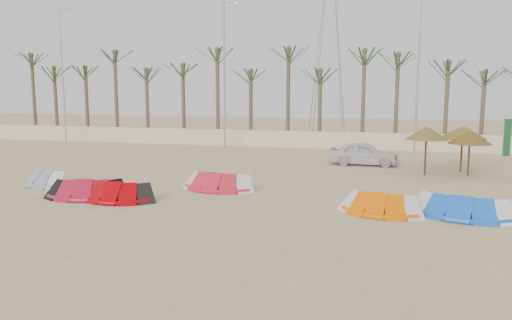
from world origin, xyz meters
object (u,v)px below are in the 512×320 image
(kite_red_mid, at_px, (121,190))
(parasol_mid, at_px, (470,137))
(kite_red_left, at_px, (90,187))
(kite_orange, at_px, (380,202))
(kite_grey, at_px, (47,176))
(parasol_left, at_px, (427,133))
(kite_blue, at_px, (461,204))
(parasol_right, at_px, (463,132))
(car, at_px, (364,154))
(kite_red_right, at_px, (219,180))

(kite_red_mid, height_order, parasol_mid, parasol_mid)
(kite_red_left, xyz_separation_m, kite_orange, (12.15, 0.22, -0.00))
(kite_grey, bearing_deg, parasol_left, 21.65)
(kite_blue, distance_m, parasol_right, 10.51)
(kite_red_left, xyz_separation_m, car, (11.13, 11.96, 0.28))
(car, bearing_deg, kite_red_mid, 143.59)
(parasol_mid, relative_size, car, 0.59)
(parasol_mid, bearing_deg, kite_red_left, -150.17)
(kite_red_left, height_order, kite_red_right, same)
(kite_red_mid, distance_m, kite_blue, 13.52)
(kite_grey, height_order, kite_orange, same)
(kite_blue, bearing_deg, kite_orange, -174.62)
(kite_grey, bearing_deg, kite_red_right, 6.84)
(kite_red_right, height_order, parasol_mid, parasol_mid)
(kite_blue, xyz_separation_m, car, (-3.92, 11.47, 0.28))
(kite_grey, xyz_separation_m, kite_orange, (15.77, -1.74, 0.00))
(kite_grey, relative_size, parasol_left, 1.33)
(parasol_left, relative_size, parasol_mid, 1.09)
(kite_blue, relative_size, parasol_mid, 1.61)
(kite_orange, bearing_deg, kite_red_mid, -177.70)
(kite_red_mid, xyz_separation_m, kite_blue, (13.50, 0.70, 0.00))
(parasol_left, bearing_deg, parasol_right, 38.26)
(kite_grey, relative_size, kite_orange, 1.04)
(kite_orange, xyz_separation_m, car, (-1.02, 11.74, 0.28))
(kite_red_right, xyz_separation_m, kite_blue, (10.19, -2.49, 0.00))
(kite_grey, bearing_deg, kite_blue, -4.49)
(kite_grey, relative_size, kite_red_mid, 1.09)
(parasol_left, bearing_deg, kite_orange, -104.54)
(kite_blue, bearing_deg, parasol_mid, 79.69)
(kite_orange, bearing_deg, car, 94.98)
(kite_red_left, xyz_separation_m, parasol_left, (14.46, 9.13, 1.86))
(kite_blue, bearing_deg, car, 108.89)
(kite_grey, xyz_separation_m, kite_red_right, (8.49, 1.02, 0.00))
(kite_red_right, bearing_deg, kite_grey, -173.16)
(kite_grey, distance_m, kite_red_mid, 5.61)
(kite_grey, distance_m, parasol_right, 22.03)
(kite_blue, height_order, parasol_right, parasol_right)
(kite_grey, bearing_deg, parasol_right, 23.58)
(kite_blue, bearing_deg, kite_red_mid, -177.04)
(parasol_mid, bearing_deg, kite_orange, -115.94)
(kite_red_left, relative_size, kite_blue, 0.95)
(kite_red_left, height_order, kite_red_mid, same)
(car, bearing_deg, kite_orange, -173.22)
(parasol_left, relative_size, car, 0.64)
(kite_red_mid, distance_m, parasol_mid, 18.11)
(kite_grey, xyz_separation_m, kite_red_left, (3.62, -1.96, 0.00))
(kite_orange, relative_size, parasol_left, 1.27)
(kite_blue, xyz_separation_m, parasol_right, (1.45, 10.25, 1.80))
(kite_blue, bearing_deg, parasol_left, 93.89)
(kite_red_mid, xyz_separation_m, parasol_left, (12.91, 9.34, 1.86))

